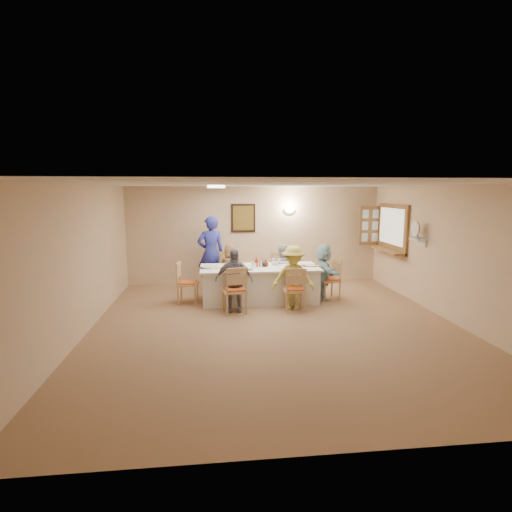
{
  "coord_description": "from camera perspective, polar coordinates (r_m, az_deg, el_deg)",
  "views": [
    {
      "loc": [
        -1.1,
        -6.72,
        2.39
      ],
      "look_at": [
        -0.2,
        1.4,
        1.05
      ],
      "focal_mm": 28.0,
      "sensor_mm": 36.0,
      "label": 1
    }
  ],
  "objects": [
    {
      "name": "plate_fl",
      "position": [
        8.18,
        -3.3,
        -2.11
      ],
      "size": [
        0.25,
        0.25,
        0.02
      ],
      "primitive_type": "cylinder",
      "color": "white",
      "rests_on": "dining_table"
    },
    {
      "name": "diner_back_right",
      "position": [
        9.42,
        3.66,
        -1.79
      ],
      "size": [
        0.62,
        0.51,
        1.16
      ],
      "primitive_type": "imported",
      "rotation": [
        0.0,
        0.0,
        3.08
      ],
      "color": "#B8BCC6",
      "rests_on": "ground"
    },
    {
      "name": "fan_shelf",
      "position": [
        8.91,
        22.1,
        2.24
      ],
      "size": [
        0.22,
        0.36,
        0.03
      ],
      "primitive_type": "cube",
      "color": "white",
      "rests_on": "room_walls"
    },
    {
      "name": "dining_table",
      "position": [
        8.72,
        0.53,
        -4.01
      ],
      "size": [
        2.55,
        1.08,
        0.76
      ],
      "primitive_type": "cube",
      "color": "white",
      "rests_on": "ground"
    },
    {
      "name": "chair_left_end",
      "position": [
        8.66,
        -9.73,
        -3.77
      ],
      "size": [
        0.48,
        0.48,
        0.9
      ],
      "primitive_type": null,
      "rotation": [
        0.0,
        0.0,
        1.44
      ],
      "color": "tan",
      "rests_on": "ground"
    },
    {
      "name": "bowl_b",
      "position": [
        8.9,
        2.71,
        -1.07
      ],
      "size": [
        0.22,
        0.22,
        0.05
      ],
      "primitive_type": "imported",
      "rotation": [
        0.0,
        0.0,
        -0.14
      ],
      "color": "white",
      "rests_on": "dining_table"
    },
    {
      "name": "diner_right_end",
      "position": [
        8.95,
        9.6,
        -2.23
      ],
      "size": [
        1.17,
        0.42,
        1.24
      ],
      "primitive_type": "imported",
      "rotation": [
        0.0,
        0.0,
        1.59
      ],
      "color": "#A2CAD3",
      "rests_on": "ground"
    },
    {
      "name": "placemat_fl",
      "position": [
        8.18,
        -3.3,
        -2.18
      ],
      "size": [
        0.37,
        0.28,
        0.01
      ],
      "primitive_type": "cube",
      "color": "#472B19",
      "rests_on": "dining_table"
    },
    {
      "name": "plate_bl",
      "position": [
        9.0,
        -3.59,
        -1.05
      ],
      "size": [
        0.24,
        0.24,
        0.01
      ],
      "primitive_type": "cylinder",
      "color": "white",
      "rests_on": "dining_table"
    },
    {
      "name": "chair_right_end",
      "position": [
        9.02,
        10.37,
        -3.26
      ],
      "size": [
        0.51,
        0.51,
        0.9
      ],
      "primitive_type": null,
      "rotation": [
        0.0,
        0.0,
        -1.38
      ],
      "color": "tan",
      "rests_on": "ground"
    },
    {
      "name": "chair_back_right",
      "position": [
        9.56,
        3.53,
        -2.32
      ],
      "size": [
        0.47,
        0.47,
        0.93
      ],
      "primitive_type": null,
      "rotation": [
        0.0,
        0.0,
        0.07
      ],
      "color": "tan",
      "rests_on": "ground"
    },
    {
      "name": "condiment_malt",
      "position": [
        8.64,
        1.37,
        -1.03
      ],
      "size": [
        0.21,
        0.21,
        0.16
      ],
      "primitive_type": "imported",
      "rotation": [
        0.0,
        0.0,
        -0.4
      ],
      "color": "#3C1D10",
      "rests_on": "dining_table"
    },
    {
      "name": "teacup_b",
      "position": [
        9.22,
        2.57,
        -0.6
      ],
      "size": [
        0.13,
        0.13,
        0.09
      ],
      "primitive_type": "imported",
      "rotation": [
        0.0,
        0.0,
        -0.21
      ],
      "color": "white",
      "rests_on": "dining_table"
    },
    {
      "name": "napkin_fl",
      "position": [
        8.14,
        -2.01,
        -2.18
      ],
      "size": [
        0.13,
        0.13,
        0.01
      ],
      "primitive_type": "cube",
      "color": "#FCFA35",
      "rests_on": "dining_table"
    },
    {
      "name": "bowl_a",
      "position": [
        8.34,
        -1.0,
        -1.79
      ],
      "size": [
        0.34,
        0.34,
        0.05
      ],
      "primitive_type": "imported",
      "rotation": [
        0.0,
        0.0,
        0.39
      ],
      "color": "white",
      "rests_on": "dining_table"
    },
    {
      "name": "caregiver",
      "position": [
        9.69,
        -6.46,
        0.41
      ],
      "size": [
        0.83,
        0.69,
        1.8
      ],
      "primitive_type": "imported",
      "rotation": [
        0.0,
        0.0,
        3.35
      ],
      "color": "#2A3198",
      "rests_on": "ground"
    },
    {
      "name": "condiment_ketchup",
      "position": [
        8.65,
        0.05,
        -0.81
      ],
      "size": [
        0.1,
        0.1,
        0.22
      ],
      "primitive_type": "imported",
      "rotation": [
        0.0,
        0.0,
        -0.1
      ],
      "color": "red",
      "rests_on": "dining_table"
    },
    {
      "name": "condiment_brown",
      "position": [
        8.67,
        0.76,
        -0.91
      ],
      "size": [
        0.13,
        0.13,
        0.18
      ],
      "primitive_type": "imported",
      "rotation": [
        0.0,
        0.0,
        -0.29
      ],
      "color": "#3C1D10",
      "rests_on": "dining_table"
    },
    {
      "name": "desk_fan",
      "position": [
        8.88,
        21.99,
        3.2
      ],
      "size": [
        0.3,
        0.3,
        0.28
      ],
      "primitive_type": null,
      "color": "#A5A5A8",
      "rests_on": "fan_shelf"
    },
    {
      "name": "placemat_re",
      "position": [
        8.84,
        7.76,
        -1.38
      ],
      "size": [
        0.36,
        0.27,
        0.01
      ],
      "primitive_type": "cube",
      "color": "#472B19",
      "rests_on": "dining_table"
    },
    {
      "name": "placemat_le",
      "position": [
        8.58,
        -6.79,
        -1.68
      ],
      "size": [
        0.37,
        0.28,
        0.01
      ],
      "primitive_type": "cube",
      "color": "#472B19",
      "rests_on": "dining_table"
    },
    {
      "name": "napkin_br",
      "position": [
        9.12,
        5.12,
        -0.95
      ],
      "size": [
        0.13,
        0.13,
        0.01
      ],
      "primitive_type": "cube",
      "color": "#FCFA35",
      "rests_on": "dining_table"
    },
    {
      "name": "wall_picture",
      "position": [
        10.24,
        -1.84,
        5.45
      ],
      "size": [
        0.62,
        0.05,
        0.72
      ],
      "color": "black",
      "rests_on": "room_walls"
    },
    {
      "name": "ground",
      "position": [
        7.22,
        2.85,
        -10.04
      ],
      "size": [
        7.0,
        7.0,
        0.0
      ],
      "primitive_type": "plane",
      "color": "#96704C"
    },
    {
      "name": "plate_br",
      "position": [
        9.13,
        3.95,
        -0.9
      ],
      "size": [
        0.22,
        0.22,
        0.01
      ],
      "primitive_type": "cylinder",
      "color": "white",
      "rests_on": "dining_table"
    },
    {
      "name": "napkin_bl",
      "position": [
        8.96,
        -2.42,
        -1.11
      ],
      "size": [
        0.14,
        0.14,
        0.01
      ],
      "primitive_type": "cube",
      "color": "#FCFA35",
      "rests_on": "dining_table"
    },
    {
      "name": "chair_front_left",
      "position": [
        7.87,
        -3.13,
        -4.78
      ],
      "size": [
        0.54,
        0.54,
        0.95
      ],
      "primitive_type": null,
      "rotation": [
        0.0,
        0.0,
        3.34
      ],
      "color": "tan",
      "rests_on": "ground"
    },
    {
      "name": "hatch_sill",
      "position": [
        10.14,
        18.16,
        0.83
      ],
      "size": [
        0.3,
        1.5,
        0.05
      ],
      "primitive_type": "cube",
      "color": "olive",
      "rests_on": "room_walls"
    },
    {
      "name": "diner_front_left",
      "position": [
        7.95,
        -3.19,
        -3.44
      ],
      "size": [
        0.78,
        0.38,
        1.27
      ],
      "primitive_type": "imported",
      "rotation": [
        0.0,
        0.0,
        -0.05
      ],
      "color": "gray",
      "rests_on": "ground"
    },
    {
      "name": "serving_hatch",
      "position": [
        10.13,
        18.93,
        3.77
      ],
      "size": [
        0.06,
        1.5,
        1.15
      ],
      "primitive_type": "cube",
      "color": "olive",
      "rests_on": "room_walls"
    },
    {
      "name": "ceiling_light",
      "position": [
        8.22,
        -5.71,
        9.82
      ],
      "size": [
        0.36,
        0.36,
        0.05
      ],
      "primitive_type": "cylinder",
      "color": "white",
      "rests_on": "room_walls"
    },
    {
      "name": "shutter_door",
      "position": [
        10.72,
        15.94,
        4.2
      ],
      "size": [
        0.55,
        0.04,
        1.0
      ],
      "primitive_type": "cube",
      "color": "olive",
      "rests_on": "room_walls"
    },
    {
      "name": "placemat_fr",
      "position": [
        8.33,
        4.98,
        -1.99
      ],
      "size": [
        0.37,
        0.27,
        0.01
      ],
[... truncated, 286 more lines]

